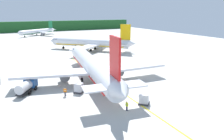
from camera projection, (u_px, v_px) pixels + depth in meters
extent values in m
cylinder|color=silver|center=(91.00, 65.00, 49.61)|extent=(8.71, 36.18, 3.80)
cone|color=silver|center=(78.00, 51.00, 67.17)|extent=(3.91, 2.87, 3.61)
cone|color=silver|center=(122.00, 93.00, 31.58)|extent=(3.64, 3.61, 3.23)
cube|color=#192333|center=(79.00, 49.00, 64.93)|extent=(3.53, 2.82, 0.60)
cube|color=silver|center=(51.00, 74.00, 45.17)|extent=(16.68, 8.50, 0.50)
cylinder|color=slate|center=(64.00, 75.00, 47.97)|extent=(2.62, 3.47, 2.20)
cube|color=silver|center=(131.00, 67.00, 50.75)|extent=(16.15, 5.33, 0.50)
cylinder|color=slate|center=(118.00, 71.00, 51.88)|extent=(2.62, 3.47, 2.20)
cube|color=red|center=(115.00, 57.00, 33.15)|extent=(0.96, 4.41, 6.50)
cube|color=silver|center=(115.00, 86.00, 34.41)|extent=(10.74, 4.60, 0.24)
cube|color=red|center=(92.00, 69.00, 49.89)|extent=(8.03, 32.59, 0.36)
cylinder|color=black|center=(81.00, 64.00, 62.90)|extent=(0.50, 1.14, 1.10)
cylinder|color=gray|center=(81.00, 61.00, 62.69)|extent=(0.20, 0.20, 0.50)
cylinder|color=black|center=(82.00, 80.00, 48.23)|extent=(0.50, 1.14, 1.10)
cylinder|color=gray|center=(82.00, 77.00, 48.01)|extent=(0.20, 0.20, 0.50)
cylinder|color=black|center=(104.00, 78.00, 49.81)|extent=(0.50, 1.14, 1.10)
cylinder|color=gray|center=(104.00, 75.00, 49.60)|extent=(0.20, 0.20, 0.50)
cylinder|color=white|center=(90.00, 43.00, 87.48)|extent=(25.87, 25.21, 3.45)
cone|color=white|center=(53.00, 41.00, 92.60)|extent=(3.84, 3.87, 3.28)
cone|color=white|center=(132.00, 44.00, 82.17)|extent=(4.13, 4.13, 2.93)
cube|color=#192333|center=(57.00, 39.00, 91.81)|extent=(3.60, 3.62, 0.54)
cube|color=white|center=(85.00, 47.00, 79.49)|extent=(13.94, 12.66, 0.45)
cylinder|color=slate|center=(84.00, 49.00, 82.54)|extent=(3.48, 3.46, 2.00)
cube|color=white|center=(101.00, 42.00, 94.73)|extent=(12.39, 14.12, 0.45)
cylinder|color=slate|center=(96.00, 45.00, 93.22)|extent=(3.48, 3.46, 2.00)
cube|color=#F2B20C|center=(125.00, 32.00, 81.85)|extent=(3.10, 3.01, 5.90)
cube|color=white|center=(125.00, 43.00, 82.99)|extent=(8.65, 8.80, 0.22)
cube|color=#F2B20C|center=(90.00, 45.00, 87.74)|extent=(23.41, 22.82, 0.33)
cylinder|color=black|center=(63.00, 48.00, 91.84)|extent=(0.94, 0.92, 1.00)
cylinder|color=gray|center=(63.00, 46.00, 91.65)|extent=(0.18, 0.18, 0.45)
cylinder|color=black|center=(91.00, 50.00, 85.63)|extent=(0.94, 0.92, 1.00)
cylinder|color=gray|center=(91.00, 48.00, 85.43)|extent=(0.18, 0.18, 0.45)
cylinder|color=black|center=(95.00, 48.00, 89.96)|extent=(0.94, 0.92, 1.00)
cylinder|color=gray|center=(95.00, 47.00, 89.77)|extent=(0.18, 0.18, 0.45)
cylinder|color=white|center=(37.00, 31.00, 141.33)|extent=(24.16, 18.48, 2.92)
cone|color=white|center=(19.00, 33.00, 128.78)|extent=(3.11, 3.33, 2.77)
cone|color=white|center=(53.00, 29.00, 154.06)|extent=(3.44, 3.45, 2.48)
cube|color=#192333|center=(21.00, 32.00, 130.05)|extent=(2.94, 3.09, 0.46)
cube|color=white|center=(47.00, 32.00, 139.60)|extent=(9.28, 12.50, 0.38)
cylinder|color=slate|center=(43.00, 34.00, 139.62)|extent=(2.98, 2.80, 1.69)
cube|color=white|center=(32.00, 32.00, 145.95)|extent=(10.92, 11.63, 0.38)
cylinder|color=slate|center=(32.00, 33.00, 144.06)|extent=(2.98, 2.80, 1.69)
cube|color=#19723F|center=(51.00, 24.00, 151.07)|extent=(2.91, 2.19, 4.99)
cube|color=white|center=(51.00, 30.00, 152.03)|extent=(6.65, 7.92, 0.18)
cube|color=#19723F|center=(37.00, 33.00, 141.54)|extent=(21.83, 16.75, 0.28)
cylinder|color=black|center=(25.00, 36.00, 132.99)|extent=(0.84, 0.71, 0.84)
cylinder|color=gray|center=(25.00, 35.00, 132.83)|extent=(0.15, 0.15, 0.38)
cylinder|color=black|center=(41.00, 35.00, 142.01)|extent=(0.84, 0.71, 0.84)
cylinder|color=gray|center=(41.00, 34.00, 141.84)|extent=(0.15, 0.15, 0.38)
cylinder|color=black|center=(37.00, 35.00, 143.81)|extent=(0.84, 0.71, 0.84)
cylinder|color=gray|center=(37.00, 34.00, 143.65)|extent=(0.15, 0.15, 0.38)
cylinder|color=silver|center=(19.00, 29.00, 170.56)|extent=(20.98, 5.89, 2.21)
cone|color=silver|center=(33.00, 29.00, 173.55)|extent=(1.75, 2.31, 2.10)
cone|color=silver|center=(3.00, 29.00, 167.45)|extent=(2.16, 2.18, 1.88)
cube|color=#192333|center=(32.00, 28.00, 173.08)|extent=(1.71, 2.09, 0.35)
cube|color=silver|center=(18.00, 29.00, 175.28)|extent=(5.28, 9.71, 0.29)
cylinder|color=slate|center=(19.00, 30.00, 174.27)|extent=(2.06, 1.59, 1.28)
cube|color=silver|center=(16.00, 30.00, 165.44)|extent=(3.47, 9.48, 0.29)
cylinder|color=slate|center=(18.00, 31.00, 167.38)|extent=(2.06, 1.59, 1.28)
cube|color=#D8590C|center=(5.00, 25.00, 167.20)|extent=(2.55, 0.66, 3.78)
cube|color=silver|center=(5.00, 29.00, 167.93)|extent=(2.90, 6.28, 0.14)
cube|color=#D8590C|center=(19.00, 30.00, 170.73)|extent=(18.90, 5.41, 0.21)
cylinder|color=black|center=(29.00, 31.00, 173.15)|extent=(0.67, 0.31, 0.64)
cylinder|color=gray|center=(29.00, 30.00, 173.03)|extent=(0.12, 0.12, 0.29)
cylinder|color=black|center=(18.00, 31.00, 172.19)|extent=(0.67, 0.31, 0.64)
cylinder|color=gray|center=(18.00, 30.00, 172.06)|extent=(0.12, 0.12, 0.29)
cylinder|color=black|center=(17.00, 31.00, 169.39)|extent=(0.67, 0.31, 0.64)
cylinder|color=gray|center=(17.00, 31.00, 169.26)|extent=(0.12, 0.12, 0.29)
cube|color=#2659A5|center=(31.00, 82.00, 43.68)|extent=(2.83, 2.71, 1.80)
cube|color=#192333|center=(33.00, 79.00, 44.40)|extent=(1.59, 1.07, 0.94)
cylinder|color=silver|center=(24.00, 87.00, 40.98)|extent=(3.50, 4.05, 1.80)
cube|color=#262628|center=(27.00, 90.00, 42.10)|extent=(4.37, 5.58, 0.16)
cylinder|color=black|center=(26.00, 88.00, 43.80)|extent=(0.72, 0.91, 0.90)
cylinder|color=black|center=(36.00, 88.00, 43.55)|extent=(0.72, 0.91, 0.90)
cylinder|color=black|center=(19.00, 92.00, 41.38)|extent=(0.72, 0.91, 0.90)
cylinder|color=black|center=(30.00, 93.00, 41.13)|extent=(0.72, 0.91, 0.90)
cube|color=#333338|center=(144.00, 103.00, 37.13)|extent=(2.52, 2.52, 0.30)
cube|color=silver|center=(144.00, 98.00, 36.89)|extent=(2.24, 2.24, 1.57)
cube|color=silver|center=(141.00, 94.00, 36.88)|extent=(1.57, 1.60, 0.57)
cube|color=#333338|center=(79.00, 92.00, 42.29)|extent=(2.37, 2.37, 0.30)
cube|color=silver|center=(79.00, 87.00, 42.04)|extent=(2.09, 2.09, 1.63)
cube|color=silver|center=(76.00, 84.00, 42.02)|extent=(1.48, 1.49, 0.55)
cylinder|color=#191E33|center=(113.00, 91.00, 42.08)|extent=(0.14, 0.14, 0.85)
cylinder|color=#191E33|center=(112.00, 91.00, 42.08)|extent=(0.14, 0.14, 0.85)
cube|color=#CCE519|center=(112.00, 87.00, 41.88)|extent=(0.49, 0.39, 0.64)
cube|color=silver|center=(112.00, 87.00, 41.88)|extent=(0.51, 0.40, 0.06)
sphere|color=tan|center=(112.00, 85.00, 41.77)|extent=(0.23, 0.23, 0.23)
cylinder|color=#CCE519|center=(114.00, 87.00, 41.88)|extent=(0.09, 0.09, 0.60)
cylinder|color=#CCE519|center=(111.00, 87.00, 41.87)|extent=(0.09, 0.09, 0.60)
cylinder|color=#191E33|center=(65.00, 94.00, 40.49)|extent=(0.14, 0.14, 0.83)
cylinder|color=#191E33|center=(66.00, 94.00, 40.48)|extent=(0.14, 0.14, 0.83)
cube|color=orange|center=(65.00, 90.00, 40.29)|extent=(0.49, 0.42, 0.62)
cube|color=silver|center=(65.00, 90.00, 40.29)|extent=(0.50, 0.43, 0.06)
sphere|color=tan|center=(65.00, 88.00, 40.18)|extent=(0.22, 0.22, 0.22)
cylinder|color=orange|center=(64.00, 90.00, 40.31)|extent=(0.09, 0.09, 0.59)
cylinder|color=orange|center=(66.00, 90.00, 40.26)|extent=(0.09, 0.09, 0.59)
cylinder|color=#191E33|center=(126.00, 108.00, 34.53)|extent=(0.14, 0.14, 0.82)
cylinder|color=#191E33|center=(127.00, 109.00, 34.39)|extent=(0.14, 0.14, 0.82)
cube|color=#CCE519|center=(127.00, 104.00, 34.27)|extent=(0.30, 0.47, 0.61)
cube|color=silver|center=(127.00, 104.00, 34.27)|extent=(0.31, 0.49, 0.06)
sphere|color=tan|center=(127.00, 102.00, 34.16)|extent=(0.22, 0.22, 0.22)
cylinder|color=#CCE519|center=(126.00, 104.00, 34.47)|extent=(0.09, 0.09, 0.58)
cylinder|color=#CCE519|center=(128.00, 105.00, 34.06)|extent=(0.09, 0.09, 0.58)
cylinder|color=#191E33|center=(62.00, 79.00, 49.26)|extent=(0.14, 0.14, 0.80)
cylinder|color=#191E33|center=(61.00, 79.00, 49.19)|extent=(0.14, 0.14, 0.80)
cube|color=orange|center=(61.00, 76.00, 49.04)|extent=(0.45, 0.24, 0.60)
cube|color=silver|center=(61.00, 76.00, 49.03)|extent=(0.46, 0.25, 0.06)
sphere|color=tan|center=(61.00, 75.00, 48.93)|extent=(0.22, 0.22, 0.22)
cylinder|color=orange|center=(62.00, 76.00, 49.14)|extent=(0.09, 0.09, 0.57)
cylinder|color=orange|center=(60.00, 76.00, 48.93)|extent=(0.09, 0.09, 0.57)
cube|color=yellow|center=(110.00, 84.00, 47.20)|extent=(0.30, 60.00, 0.01)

